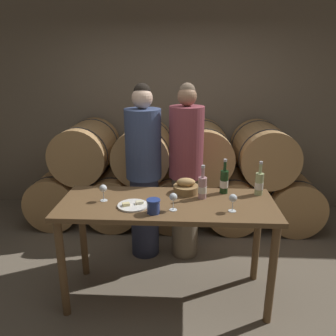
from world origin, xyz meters
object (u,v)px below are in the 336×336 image
Objects in this scene: wine_bottle_rose at (202,187)px; cheese_plate at (133,205)px; wine_bottle_red at (224,181)px; blue_crock at (153,206)px; wine_bottle_white at (259,183)px; wine_glass_center at (233,199)px; person_left at (144,173)px; wine_glass_left at (173,198)px; bread_basket at (186,187)px; wine_glass_far_left at (103,189)px; person_right at (186,173)px; tasting_table at (167,216)px.

wine_bottle_rose reaches higher than cheese_plate.
blue_crock is (-0.57, -0.43, -0.04)m from wine_bottle_red.
wine_bottle_white is 2.12× the size of wine_glass_center.
person_left reaches higher than wine_glass_left.
cheese_plate is (-0.56, -0.20, -0.09)m from wine_bottle_rose.
bread_basket is (0.24, 0.41, -0.01)m from blue_crock.
wine_bottle_red reaches higher than bread_basket.
wine_glass_far_left is at bearing 159.11° from cheese_plate.
wine_bottle_rose is 0.49m from blue_crock.
wine_glass_center is (0.60, 0.06, 0.04)m from blue_crock.
wine_bottle_white is 2.70× the size of blue_crock.
cheese_plate is (-1.04, -0.30, -0.09)m from wine_bottle_white.
person_right reaches higher than blue_crock.
person_left is 6.08× the size of wine_bottle_white.
cheese_plate is (-0.17, 0.11, -0.05)m from blue_crock.
wine_glass_far_left is at bearing 171.75° from wine_glass_center.
person_left is at bearing 148.79° from wine_bottle_red.
wine_glass_left is (-0.23, -0.25, 0.01)m from wine_bottle_rose.
wine_glass_left reaches higher than bread_basket.
person_left is at bearing 101.49° from blue_crock.
wine_glass_far_left is (-0.52, 0.01, 0.23)m from tasting_table.
person_right is (0.43, -0.00, 0.00)m from person_left.
wine_glass_far_left and wine_glass_left have the same top height.
wine_glass_far_left is (-0.67, -0.68, 0.08)m from person_right.
blue_crock is 0.48m from bread_basket.
bread_basket is at bearing 54.05° from tasting_table.
cheese_plate is at bearing -164.03° from wine_bottle_white.
wine_bottle_red is at bearing 93.79° from wine_glass_center.
tasting_table is at bearing -125.95° from bread_basket.
wine_glass_far_left is at bearing 154.01° from blue_crock.
wine_glass_left is 1.00× the size of wine_glass_center.
wine_bottle_white reaches higher than blue_crock.
wine_bottle_rose is (0.56, -0.58, 0.08)m from person_left.
wine_bottle_red is 1.41× the size of bread_basket.
wine_glass_far_left is at bearing -171.20° from wine_bottle_white.
blue_crock is at bearing -78.51° from person_left.
wine_glass_far_left reaches higher than tasting_table.
wine_bottle_rose is 1.33× the size of bread_basket.
wine_glass_far_left and wine_glass_center have the same top height.
wine_glass_left is at bearing -154.02° from wine_bottle_white.
person_left reaches higher than wine_glass_center.
wine_bottle_white is (1.05, -0.48, 0.08)m from person_left.
bread_basket is (-0.33, -0.02, -0.05)m from wine_bottle_red.
wine_bottle_rose is 0.18m from bread_basket.
wine_bottle_white reaches higher than cheese_plate.
bread_basket is 0.52m from cheese_plate.
blue_crock is (-0.24, -0.89, 0.04)m from person_right.
person_right is at bearing 77.48° from tasting_table.
blue_crock is at bearing -141.11° from wine_bottle_rose.
wine_bottle_white is (0.29, -0.02, -0.00)m from wine_bottle_red.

